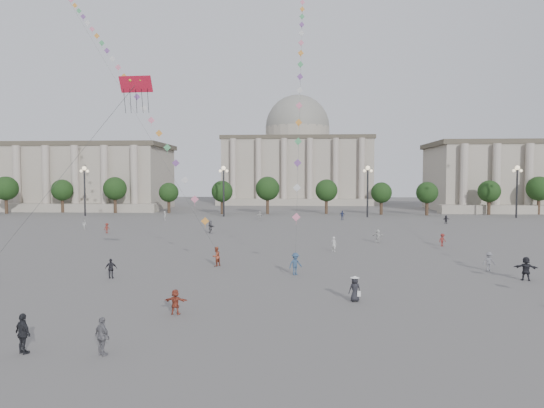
{
  "coord_description": "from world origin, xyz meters",
  "views": [
    {
      "loc": [
        1.27,
        -30.99,
        7.99
      ],
      "look_at": [
        -1.31,
        12.0,
        5.73
      ],
      "focal_mm": 32.0,
      "sensor_mm": 36.0,
      "label": 1
    }
  ],
  "objects": [
    {
      "name": "lamp_post_mid_east",
      "position": [
        15.0,
        70.0,
        7.35
      ],
      "size": [
        2.0,
        0.9,
        10.65
      ],
      "color": "#262628",
      "rests_on": "ground"
    },
    {
      "name": "hall_central",
      "position": [
        0.0,
        129.22,
        14.23
      ],
      "size": [
        48.3,
        34.3,
        35.5
      ],
      "color": "#9E9685",
      "rests_on": "ground"
    },
    {
      "name": "tourist_2",
      "position": [
        -6.1,
        -3.25,
        0.75
      ],
      "size": [
        1.4,
        0.49,
        1.49
      ],
      "primitive_type": "imported",
      "rotation": [
        0.0,
        0.0,
        3.11
      ],
      "color": "#973C29",
      "rests_on": "ground"
    },
    {
      "name": "ground",
      "position": [
        0.0,
        0.0,
        0.0
      ],
      "size": [
        360.0,
        360.0,
        0.0
      ],
      "primitive_type": "plane",
      "color": "#53514E",
      "rests_on": "ground"
    },
    {
      "name": "person_crowd_10",
      "position": [
        -24.88,
        60.52,
        0.87
      ],
      "size": [
        0.58,
        0.72,
        1.73
      ],
      "primitive_type": "imported",
      "rotation": [
        0.0,
        0.0,
        1.86
      ],
      "color": "beige",
      "rests_on": "ground"
    },
    {
      "name": "lamp_post_far_east",
      "position": [
        45.0,
        70.0,
        7.35
      ],
      "size": [
        2.0,
        0.9,
        10.65
      ],
      "color": "#262628",
      "rests_on": "ground"
    },
    {
      "name": "tourist_4",
      "position": [
        -13.9,
        6.58,
        0.8
      ],
      "size": [
        0.99,
        0.55,
        1.59
      ],
      "primitive_type": "imported",
      "rotation": [
        0.0,
        0.0,
        3.32
      ],
      "color": "#232328",
      "rests_on": "ground"
    },
    {
      "name": "tourist_1",
      "position": [
        -11.36,
        -10.0,
        0.93
      ],
      "size": [
        1.17,
        0.94,
        1.86
      ],
      "primitive_type": "imported",
      "rotation": [
        0.0,
        0.0,
        2.62
      ],
      "color": "black",
      "rests_on": "ground"
    },
    {
      "name": "kite_flyer_0",
      "position": [
        -6.45,
        12.52,
        0.89
      ],
      "size": [
        1.05,
        1.09,
        1.77
      ],
      "primitive_type": "imported",
      "rotation": [
        0.0,
        0.0,
        4.1
      ],
      "color": "brown",
      "rests_on": "ground"
    },
    {
      "name": "kite_flyer_1",
      "position": [
        0.82,
        8.9,
        0.92
      ],
      "size": [
        1.37,
        1.22,
        1.84
      ],
      "primitive_type": "imported",
      "rotation": [
        0.0,
        0.0,
        0.58
      ],
      "color": "navy",
      "rests_on": "ground"
    },
    {
      "name": "kite_train_west",
      "position": [
        -23.22,
        31.37,
        22.87
      ],
      "size": [
        31.8,
        35.16,
        62.03
      ],
      "color": "#3F3F3F",
      "rests_on": "ground"
    },
    {
      "name": "lamp_post_far_west",
      "position": [
        -45.0,
        70.0,
        7.35
      ],
      "size": [
        2.0,
        0.9,
        10.65
      ],
      "color": "#262628",
      "rests_on": "ground"
    },
    {
      "name": "kite_train_mid",
      "position": [
        1.3,
        38.28,
        29.27
      ],
      "size": [
        1.66,
        54.82,
        75.7
      ],
      "color": "#3F3F3F",
      "rests_on": "ground"
    },
    {
      "name": "person_crowd_0",
      "position": [
        9.25,
        63.13,
        0.91
      ],
      "size": [
        1.13,
        0.63,
        1.82
      ],
      "primitive_type": "imported",
      "rotation": [
        0.0,
        0.0,
        0.18
      ],
      "color": "navy",
      "rests_on": "ground"
    },
    {
      "name": "tree_row",
      "position": [
        0.0,
        78.0,
        5.39
      ],
      "size": [
        137.12,
        5.12,
        8.0
      ],
      "color": "#332519",
      "rests_on": "ground"
    },
    {
      "name": "person_crowd_9",
      "position": [
        26.9,
        56.0,
        0.77
      ],
      "size": [
        1.49,
        0.95,
        1.53
      ],
      "primitive_type": "imported",
      "rotation": [
        0.0,
        0.0,
        0.38
      ],
      "color": "black",
      "rests_on": "ground"
    },
    {
      "name": "person_crowd_7",
      "position": [
        10.87,
        29.8,
        0.82
      ],
      "size": [
        1.58,
        0.67,
        1.65
      ],
      "primitive_type": "imported",
      "rotation": [
        0.0,
        0.0,
        3.02
      ],
      "color": "silver",
      "rests_on": "ground"
    },
    {
      "name": "person_crowd_1",
      "position": [
        -32.78,
        43.01,
        0.77
      ],
      "size": [
        0.94,
        0.92,
        1.53
      ],
      "primitive_type": "imported",
      "rotation": [
        0.0,
        0.0,
        2.46
      ],
      "color": "silver",
      "rests_on": "ground"
    },
    {
      "name": "hall_west",
      "position": [
        -75.0,
        93.89,
        8.43
      ],
      "size": [
        84.0,
        26.22,
        17.2
      ],
      "color": "#9E9685",
      "rests_on": "ground"
    },
    {
      "name": "hat_person",
      "position": [
        4.78,
        0.39,
        0.86
      ],
      "size": [
        0.92,
        0.75,
        1.69
      ],
      "color": "black",
      "rests_on": "ground"
    },
    {
      "name": "person_crowd_13",
      "position": [
        4.87,
        22.01,
        0.83
      ],
      "size": [
        0.72,
        0.68,
        1.66
      ],
      "primitive_type": "imported",
      "rotation": [
        0.0,
        0.0,
        2.51
      ],
      "color": "silver",
      "rests_on": "ground"
    },
    {
      "name": "person_crowd_12",
      "position": [
        -11.95,
        38.93,
        0.95
      ],
      "size": [
        1.51,
        1.75,
        1.9
      ],
      "primitive_type": "imported",
      "rotation": [
        0.0,
        0.0,
        2.22
      ],
      "color": "slate",
      "rests_on": "ground"
    },
    {
      "name": "person_crowd_4",
      "position": [
        -6.66,
        61.77,
        0.88
      ],
      "size": [
        1.57,
        1.46,
        1.76
      ],
      "primitive_type": "imported",
      "rotation": [
        0.0,
        0.0,
        3.86
      ],
      "color": "#B6B5B2",
      "rests_on": "ground"
    },
    {
      "name": "person_crowd_2",
      "position": [
        -27.14,
        38.07,
        0.74
      ],
      "size": [
        1.0,
        1.1,
        1.48
      ],
      "primitive_type": "imported",
      "rotation": [
        0.0,
        0.0,
        0.96
      ],
      "color": "maroon",
      "rests_on": "ground"
    },
    {
      "name": "dragon_kite",
      "position": [
        -9.88,
        1.06,
        13.48
      ],
      "size": [
        7.2,
        1.62,
        17.75
      ],
      "color": "red",
      "rests_on": "ground"
    },
    {
      "name": "tourist_3",
      "position": [
        -7.67,
        -10.0,
        0.88
      ],
      "size": [
        1.09,
        0.94,
        1.75
      ],
      "primitive_type": "imported",
      "rotation": [
        0.0,
        0.0,
        2.53
      ],
      "color": "slate",
      "rests_on": "ground"
    },
    {
      "name": "person_crowd_6",
      "position": [
        17.52,
        11.59,
        0.83
      ],
      "size": [
        1.07,
        0.62,
        1.66
      ],
      "primitive_type": "imported",
      "rotation": [
        0.0,
        0.0,
        0.0
      ],
      "color": "slate",
      "rests_on": "ground"
    },
    {
      "name": "lamp_post_mid_west",
      "position": [
        -15.0,
        70.0,
        7.35
      ],
      "size": [
        2.0,
        0.9,
        10.65
      ],
      "color": "#262628",
      "rests_on": "ground"
    },
    {
      "name": "person_crowd_8",
      "position": [
        17.96,
        26.94,
        0.76
      ],
      "size": [
        1.12,
        0.92,
        1.51
      ],
      "primitive_type": "imported",
      "rotation": [
        0.0,
        0.0,
        0.44
      ],
      "color": "maroon",
      "rests_on": "ground"
    },
    {
      "name": "person_crowd_3",
      "position": [
        18.91,
        7.77,
        0.94
      ],
      "size": [
        1.83,
        1.03,
        1.88
      ],
      "primitive_type": "imported",
      "rotation": [
        0.0,
        0.0,
        2.85
      ],
      "color": "black",
      "rests_on": "ground"
    }
  ]
}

